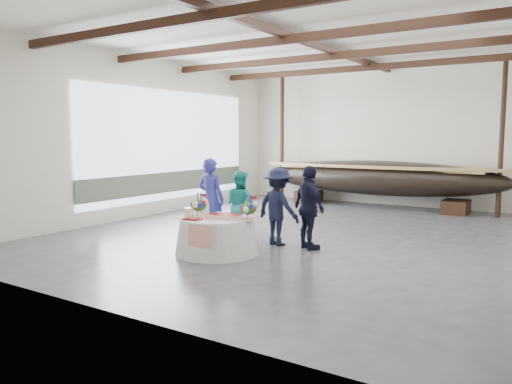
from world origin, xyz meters
The scene contains 14 objects.
floor centered at (0.00, 0.00, 0.00)m, with size 10.00×12.00×0.01m, color #3D3D42.
wall_back centered at (0.00, 6.00, 2.25)m, with size 10.00×0.02×4.50m, color silver.
wall_front centered at (0.00, -6.00, 2.25)m, with size 10.00×0.02×4.50m, color silver.
wall_left centered at (-5.00, 0.00, 2.25)m, with size 0.02×12.00×4.50m, color silver.
ceiling centered at (0.00, 0.00, 4.50)m, with size 10.00×12.00×0.01m, color white.
pavilion_structure centered at (0.00, 0.86, 4.00)m, with size 9.80×11.76×4.50m.
open_bay centered at (-4.95, 1.00, 1.83)m, with size 0.03×7.00×3.20m.
longboat_display centered at (-0.02, 5.10, 0.96)m, with size 8.00×1.60×1.50m.
banquet_table centered at (-0.50, -2.66, 0.35)m, with size 1.62×1.62×0.70m.
tabletop_items centered at (-0.51, -2.54, 0.85)m, with size 1.60×1.06×0.40m.
guest_woman_blue centered at (-1.45, -1.62, 0.90)m, with size 0.65×0.43×1.79m, color navy.
guest_woman_teal centered at (-0.88, -1.31, 0.76)m, with size 0.74×0.58×1.52m, color teal.
guest_man_left centered at (0.10, -1.35, 0.81)m, with size 1.05×0.60×1.62m, color black.
guest_man_right centered at (0.83, -1.36, 0.84)m, with size 0.99×0.41×1.69m, color black.
Camera 1 is at (5.27, -10.23, 2.27)m, focal length 35.00 mm.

